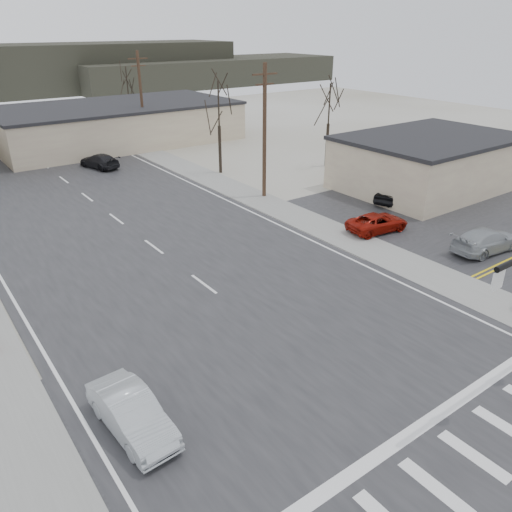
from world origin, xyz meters
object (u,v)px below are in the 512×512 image
at_px(sedan_crossing, 132,413).
at_px(car_parked_silver, 487,240).
at_px(car_far_a, 99,161).
at_px(car_far_b, 1,126).
at_px(car_parked_red, 377,222).
at_px(car_parked_dark_a, 392,192).

xyz_separation_m(sedan_crossing, car_parked_silver, (23.11, 1.22, -0.00)).
height_order(car_far_a, car_far_b, car_far_b).
bearing_deg(sedan_crossing, car_far_a, 67.48).
relative_size(car_far_b, car_parked_red, 0.95).
xyz_separation_m(car_far_b, car_parked_dark_a, (18.34, -47.39, 0.05)).
bearing_deg(car_far_b, car_parked_red, -69.76).
relative_size(car_far_a, car_far_b, 1.11).
relative_size(car_parked_dark_a, car_parked_silver, 0.92).
xyz_separation_m(sedan_crossing, car_parked_dark_a, (25.91, 10.72, 0.05)).
bearing_deg(car_far_b, car_parked_dark_a, -62.67).
xyz_separation_m(car_far_b, car_parked_red, (12.74, -50.87, -0.11)).
height_order(sedan_crossing, car_parked_dark_a, car_parked_dark_a).
distance_m(car_parked_red, car_parked_dark_a, 6.59).
xyz_separation_m(car_parked_dark_a, car_parked_silver, (-2.80, -9.51, -0.06)).
relative_size(car_far_b, car_parked_dark_a, 0.92).
bearing_deg(sedan_crossing, car_parked_silver, -0.95).
xyz_separation_m(car_far_a, car_parked_red, (9.03, -26.35, -0.08)).
bearing_deg(car_far_a, car_parked_silver, 94.66).
distance_m(sedan_crossing, car_far_b, 58.61).
bearing_deg(car_far_a, car_parked_dark_a, 107.19).
height_order(sedan_crossing, car_far_b, car_far_b).
bearing_deg(car_parked_silver, car_parked_dark_a, -10.45).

